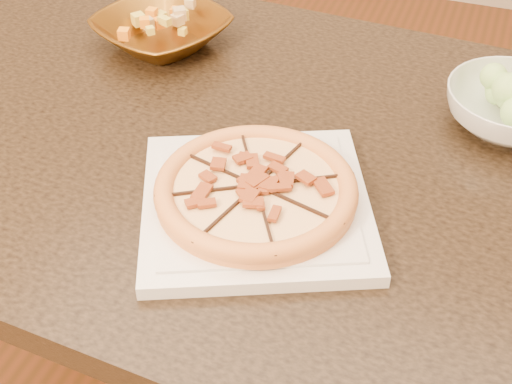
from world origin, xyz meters
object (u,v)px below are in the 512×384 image
dining_table (221,190)px  salad_bowl (512,108)px  pizza (256,190)px  bronze_bowl (162,32)px  plate (256,204)px

dining_table → salad_bowl: (0.39, 0.15, 0.14)m
pizza → bronze_bowl: size_ratio=1.19×
dining_table → pizza: size_ratio=5.28×
dining_table → bronze_bowl: 0.30m
pizza → salad_bowl: salad_bowl is taller
pizza → bronze_bowl: 0.45m
plate → pizza: pizza is taller
plate → salad_bowl: salad_bowl is taller
pizza → plate: bearing=-174.2°
dining_table → plate: (0.11, -0.14, 0.12)m
plate → salad_bowl: size_ratio=1.92×
plate → pizza: (0.00, 0.00, 0.02)m
dining_table → salad_bowl: size_ratio=6.87×
dining_table → bronze_bowl: bearing=132.8°
pizza → salad_bowl: (0.28, 0.30, -0.00)m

